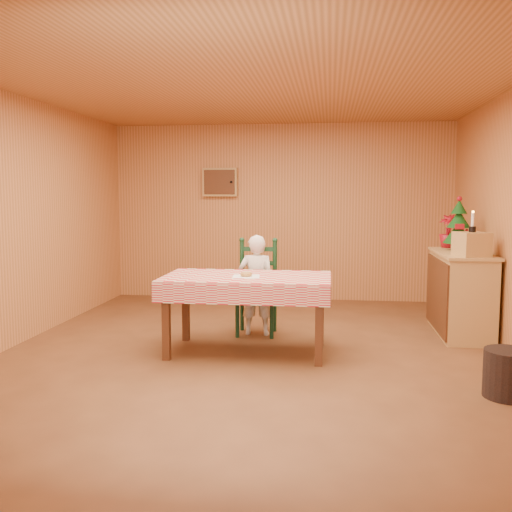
% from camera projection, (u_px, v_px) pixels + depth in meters
% --- Properties ---
extents(ground, '(6.00, 6.00, 0.00)m').
position_uv_depth(ground, '(253.00, 353.00, 5.67)').
color(ground, brown).
rests_on(ground, ground).
extents(cabin_walls, '(5.10, 6.05, 2.65)m').
position_uv_depth(cabin_walls, '(260.00, 170.00, 6.00)').
color(cabin_walls, '#C47E46').
rests_on(cabin_walls, ground).
extents(dining_table, '(1.66, 0.96, 0.77)m').
position_uv_depth(dining_table, '(247.00, 284.00, 5.63)').
color(dining_table, '#532B16').
rests_on(dining_table, ground).
extents(ladder_chair, '(0.44, 0.40, 1.08)m').
position_uv_depth(ladder_chair, '(257.00, 289.00, 6.43)').
color(ladder_chair, black).
rests_on(ladder_chair, ground).
extents(seated_child, '(0.41, 0.27, 1.12)m').
position_uv_depth(seated_child, '(256.00, 285.00, 6.37)').
color(seated_child, silver).
rests_on(seated_child, ground).
extents(napkin, '(0.28, 0.28, 0.00)m').
position_uv_depth(napkin, '(246.00, 276.00, 5.57)').
color(napkin, white).
rests_on(napkin, dining_table).
extents(donut, '(0.13, 0.13, 0.04)m').
position_uv_depth(donut, '(246.00, 274.00, 5.57)').
color(donut, '#B48240').
rests_on(donut, napkin).
extents(shelf_unit, '(0.54, 1.24, 0.93)m').
position_uv_depth(shelf_unit, '(460.00, 293.00, 6.38)').
color(shelf_unit, tan).
rests_on(shelf_unit, ground).
extents(crate, '(0.38, 0.38, 0.25)m').
position_uv_depth(crate, '(472.00, 244.00, 5.92)').
color(crate, tan).
rests_on(crate, shelf_unit).
extents(christmas_tree, '(0.34, 0.34, 0.62)m').
position_uv_depth(christmas_tree, '(458.00, 226.00, 6.55)').
color(christmas_tree, '#532B16').
rests_on(christmas_tree, shelf_unit).
extents(flower_arrangement, '(0.29, 0.29, 0.40)m').
position_uv_depth(flower_arrangement, '(448.00, 231.00, 6.86)').
color(flower_arrangement, maroon).
rests_on(flower_arrangement, shelf_unit).
extents(candle_set, '(0.07, 0.07, 0.22)m').
position_uv_depth(candle_set, '(472.00, 226.00, 5.90)').
color(candle_set, black).
rests_on(candle_set, crate).
extents(storage_bin, '(0.46, 0.46, 0.37)m').
position_uv_depth(storage_bin, '(508.00, 374.00, 4.42)').
color(storage_bin, black).
rests_on(storage_bin, ground).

